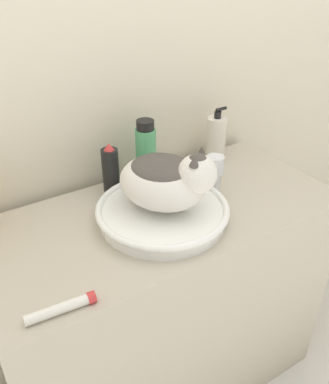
{
  "coord_description": "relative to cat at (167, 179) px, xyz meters",
  "views": [
    {
      "loc": [
        -0.55,
        -0.61,
        1.51
      ],
      "look_at": [
        -0.03,
        0.21,
        0.91
      ],
      "focal_mm": 38.0,
      "sensor_mm": 36.0,
      "label": 1
    }
  ],
  "objects": [
    {
      "name": "hairspray_can_black",
      "position": [
        -0.06,
        0.24,
        -0.06
      ],
      "size": [
        0.05,
        0.05,
        0.17
      ],
      "color": "black",
      "rests_on": "vanity_counter"
    },
    {
      "name": "wall_back",
      "position": [
        0.02,
        0.36,
        0.25
      ],
      "size": [
        8.0,
        0.05,
        2.4
      ],
      "color": "beige",
      "rests_on": "ground_plane"
    },
    {
      "name": "cream_tube",
      "position": [
        -0.38,
        -0.17,
        -0.13
      ],
      "size": [
        0.16,
        0.04,
        0.03
      ],
      "rotation": [
        0.0,
        0.0,
        -0.09
      ],
      "color": "silver",
      "rests_on": "vanity_counter"
    },
    {
      "name": "soap_pump_bottle",
      "position": [
        0.37,
        0.24,
        -0.06
      ],
      "size": [
        0.07,
        0.07,
        0.2
      ],
      "color": "silver",
      "rests_on": "vanity_counter"
    },
    {
      "name": "sink_basin",
      "position": [
        -0.01,
        0.01,
        -0.11
      ],
      "size": [
        0.39,
        0.39,
        0.05
      ],
      "color": "white",
      "rests_on": "vanity_counter"
    },
    {
      "name": "mouthwash_bottle",
      "position": [
        0.07,
        0.24,
        -0.04
      ],
      "size": [
        0.07,
        0.07,
        0.22
      ],
      "color": "#4CA366",
      "rests_on": "vanity_counter"
    },
    {
      "name": "faucet",
      "position": [
        0.21,
        0.05,
        -0.06
      ],
      "size": [
        0.14,
        0.06,
        0.15
      ],
      "rotation": [
        0.0,
        0.0,
        -2.95
      ],
      "color": "silver",
      "rests_on": "vanity_counter"
    },
    {
      "name": "cat",
      "position": [
        0.0,
        0.0,
        0.0
      ],
      "size": [
        0.3,
        0.36,
        0.19
      ],
      "rotation": [
        0.0,
        0.0,
        5.33
      ],
      "color": "silver",
      "rests_on": "sink_basin"
    },
    {
      "name": "vanity_counter",
      "position": [
        0.02,
        0.05,
        -0.55
      ],
      "size": [
        1.11,
        0.52,
        0.81
      ],
      "color": "#B2A893",
      "rests_on": "ground_plane"
    }
  ]
}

